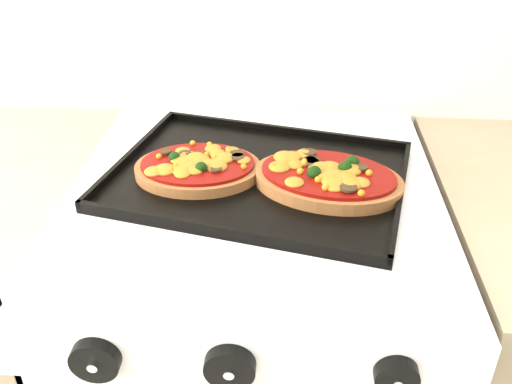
# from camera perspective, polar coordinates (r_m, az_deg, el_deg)

# --- Properties ---
(stove) EXTENTS (0.60, 0.60, 0.91)m
(stove) POSITION_cam_1_polar(r_m,az_deg,el_deg) (1.22, -0.11, -17.68)
(stove) COLOR white
(stove) RESTS_ON floor
(control_panel) EXTENTS (0.60, 0.02, 0.09)m
(control_panel) POSITION_cam_1_polar(r_m,az_deg,el_deg) (0.72, -1.89, -15.94)
(control_panel) COLOR white
(control_panel) RESTS_ON stove
(knob_left) EXTENTS (0.06, 0.02, 0.06)m
(knob_left) POSITION_cam_1_polar(r_m,az_deg,el_deg) (0.74, -15.77, -15.89)
(knob_left) COLOR black
(knob_left) RESTS_ON control_panel
(knob_center) EXTENTS (0.06, 0.02, 0.06)m
(knob_center) POSITION_cam_1_polar(r_m,az_deg,el_deg) (0.70, -2.63, -17.11)
(knob_center) COLOR black
(knob_center) RESTS_ON control_panel
(knob_right) EXTENTS (0.05, 0.02, 0.05)m
(knob_right) POSITION_cam_1_polar(r_m,az_deg,el_deg) (0.71, 13.87, -17.43)
(knob_right) COLOR black
(knob_right) RESTS_ON control_panel
(baking_tray) EXTENTS (0.53, 0.44, 0.02)m
(baking_tray) POSITION_cam_1_polar(r_m,az_deg,el_deg) (0.92, 0.20, 1.74)
(baking_tray) COLOR black
(baking_tray) RESTS_ON stove
(pizza_left) EXTENTS (0.21, 0.17, 0.03)m
(pizza_left) POSITION_cam_1_polar(r_m,az_deg,el_deg) (0.93, -5.84, 2.55)
(pizza_left) COLOR #A06337
(pizza_left) RESTS_ON baking_tray
(pizza_right) EXTENTS (0.27, 0.21, 0.03)m
(pizza_right) POSITION_cam_1_polar(r_m,az_deg,el_deg) (0.89, 7.21, 1.46)
(pizza_right) COLOR #A06337
(pizza_right) RESTS_ON baking_tray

